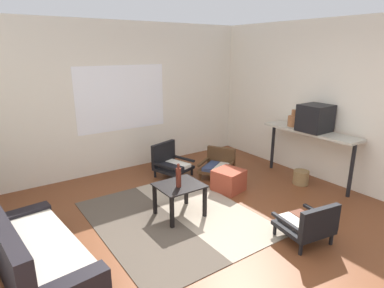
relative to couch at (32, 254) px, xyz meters
The scene contains 15 objects.
ground_plane 2.16m from the couch, 18.80° to the right, with size 7.80×7.80×0.00m, color brown.
far_wall_with_window 3.32m from the couch, 49.35° to the left, with size 5.60×0.13×2.70m.
side_wall_right 4.84m from the couch, ahead, with size 0.12×6.60×2.70m, color silver.
area_rug 1.79m from the couch, ahead, with size 1.99×2.40×0.01m.
couch is the anchor object (origin of this frame).
coffee_table 1.89m from the couch, ahead, with size 0.60×0.53×0.46m.
armchair_by_window 2.94m from the couch, 30.39° to the left, with size 0.70×0.69×0.59m.
armchair_striped_foreground 3.04m from the couch, 24.78° to the right, with size 0.63×0.61×0.53m.
armchair_corner 3.36m from the couch, 16.52° to the left, with size 0.73×0.73×0.50m.
ottoman_orange 3.00m from the couch, ahead, with size 0.43×0.43×0.35m, color #993D28.
console_shelf 4.39m from the couch, ahead, with size 0.42×1.68×0.91m.
crt_television 4.44m from the couch, ahead, with size 0.47×0.44×0.44m.
clay_vase 4.43m from the couch, ahead, with size 0.20×0.20×0.29m.
glass_bottle 1.88m from the couch, ahead, with size 0.07×0.07×0.32m.
wicker_basket 4.16m from the couch, ahead, with size 0.26×0.26×0.24m, color olive.
Camera 1 is at (-2.31, -2.55, 2.21)m, focal length 30.15 mm.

